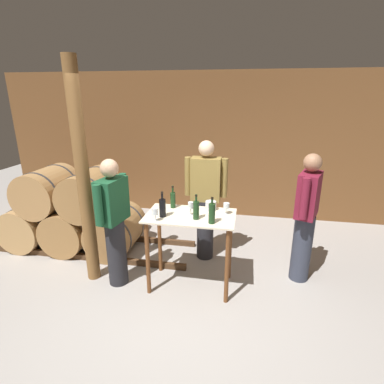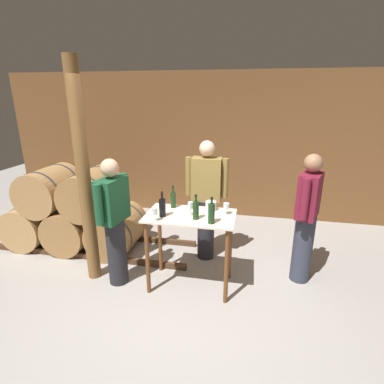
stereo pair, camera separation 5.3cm
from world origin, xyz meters
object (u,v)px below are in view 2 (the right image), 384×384
wooden_post (84,178)px  wine_bottle_left (173,199)px  wine_bottle_right (211,213)px  wine_glass_near_center (191,206)px  ice_bucket (211,206)px  person_visitor_with_scarf (206,199)px  wine_bottle_far_left (162,207)px  person_host (306,217)px  wine_glass_near_right (226,206)px  person_visitor_bearded (114,221)px  wine_glass_near_left (155,212)px  wine_bottle_center (196,210)px

wooden_post → wine_bottle_left: (1.02, 0.26, -0.29)m
wine_bottle_right → wine_glass_near_center: bearing=147.0°
ice_bucket → person_visitor_with_scarf: person_visitor_with_scarf is taller
wine_bottle_far_left → person_host: bearing=16.9°
wine_bottle_right → wine_glass_near_right: bearing=65.0°
ice_bucket → wine_glass_near_center: bearing=-134.2°
wine_glass_near_right → ice_bucket: (-0.19, 0.10, -0.05)m
wooden_post → person_visitor_bearded: (0.37, -0.05, -0.51)m
wine_bottle_far_left → wine_bottle_left: bearing=81.1°
ice_bucket → person_visitor_bearded: 1.18m
wine_glass_near_left → person_visitor_bearded: person_visitor_bearded is taller
wine_bottle_far_left → wine_glass_near_left: size_ratio=2.00×
wine_bottle_far_left → wine_glass_near_left: (-0.04, -0.14, -0.01)m
wine_bottle_right → person_host: bearing=28.2°
wine_bottle_left → wine_bottle_right: wine_bottle_right is taller
person_host → person_visitor_bearded: (-2.27, -0.51, -0.03)m
wine_bottle_far_left → wine_bottle_left: size_ratio=1.07×
wine_bottle_right → person_visitor_with_scarf: 0.94m
wooden_post → wine_glass_near_right: (1.69, 0.17, -0.30)m
wine_bottle_left → person_visitor_with_scarf: size_ratio=0.16×
wine_glass_near_right → person_visitor_bearded: bearing=-170.6°
wine_bottle_right → ice_bucket: (-0.06, 0.39, -0.06)m
wooden_post → wine_bottle_center: bearing=-1.7°
wine_glass_near_left → person_visitor_bearded: (-0.56, 0.13, -0.21)m
wine_bottle_center → person_visitor_bearded: size_ratio=0.18×
wine_bottle_far_left → ice_bucket: size_ratio=2.28×
wine_bottle_far_left → ice_bucket: bearing=30.9°
wine_bottle_left → wine_glass_near_left: (-0.09, -0.44, -0.00)m
wine_bottle_left → person_visitor_with_scarf: (0.34, 0.53, -0.15)m
wine_bottle_far_left → person_visitor_bearded: (-0.61, -0.01, -0.22)m
wine_glass_near_right → person_host: (0.95, 0.29, -0.18)m
wooden_post → person_visitor_with_scarf: (1.36, 0.78, -0.44)m
wine_bottle_left → wine_glass_near_left: size_ratio=1.86×
wine_glass_near_right → ice_bucket: 0.22m
wine_bottle_center → wine_glass_near_right: wine_bottle_center is taller
wine_bottle_right → person_visitor_with_scarf: person_visitor_with_scarf is taller
wine_bottle_left → wine_bottle_center: wine_bottle_center is taller
wine_bottle_far_left → wine_glass_near_right: wine_bottle_far_left is taller
ice_bucket → wine_glass_near_left: bearing=-141.4°
person_host → person_visitor_with_scarf: 1.32m
wine_bottle_far_left → wine_glass_near_right: 0.74m
wine_bottle_left → wine_bottle_center: bearing=-41.2°
wine_bottle_right → wine_bottle_far_left: bearing=172.3°
wooden_post → wine_glass_near_center: 1.32m
wine_glass_near_left → ice_bucket: 0.72m
wine_bottle_center → person_visitor_with_scarf: bearing=90.5°
wine_glass_near_right → person_visitor_bearded: person_visitor_bearded is taller
wine_glass_near_right → wine_bottle_center: bearing=-146.9°
wine_bottle_center → wine_glass_near_center: wine_bottle_center is taller
wine_glass_near_right → person_visitor_with_scarf: 0.71m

